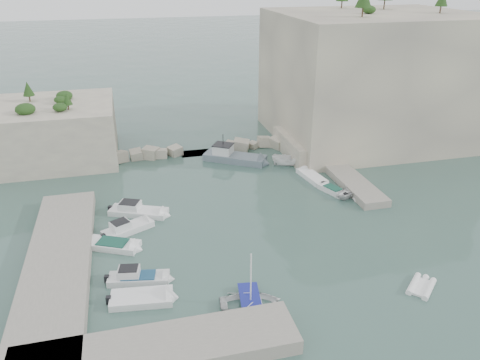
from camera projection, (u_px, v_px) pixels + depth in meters
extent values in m
plane|color=#3F5E55|center=(256.00, 236.00, 42.86)|extent=(400.00, 400.00, 0.00)
cube|color=beige|center=(371.00, 77.00, 64.65)|extent=(26.00, 22.00, 17.00)
cube|color=beige|center=(314.00, 145.00, 61.07)|extent=(8.00, 10.00, 2.50)
cube|color=beige|center=(50.00, 132.00, 58.99)|extent=(16.00, 14.00, 7.00)
cube|color=#9E9689|center=(58.00, 264.00, 37.99)|extent=(5.00, 24.00, 1.10)
cube|color=#9E9689|center=(158.00, 351.00, 29.41)|extent=(18.00, 4.00, 1.10)
cube|color=#9E9689|center=(344.00, 175.00, 54.49)|extent=(3.00, 16.00, 0.80)
cube|color=beige|center=(203.00, 147.00, 61.72)|extent=(28.00, 3.00, 1.40)
imported|color=white|center=(251.00, 306.00, 34.11)|extent=(4.87, 3.77, 0.93)
imported|color=silver|center=(346.00, 198.00, 49.89)|extent=(3.88, 3.65, 1.63)
imported|color=white|center=(289.00, 165.00, 58.00)|extent=(4.54, 2.91, 1.64)
cylinder|color=white|center=(251.00, 277.00, 33.04)|extent=(0.10, 0.10, 4.20)
cone|color=#1E4219|center=(28.00, 89.00, 58.17)|extent=(1.40, 1.40, 1.75)
cone|color=#1E4219|center=(67.00, 99.00, 55.00)|extent=(1.12, 1.12, 1.40)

